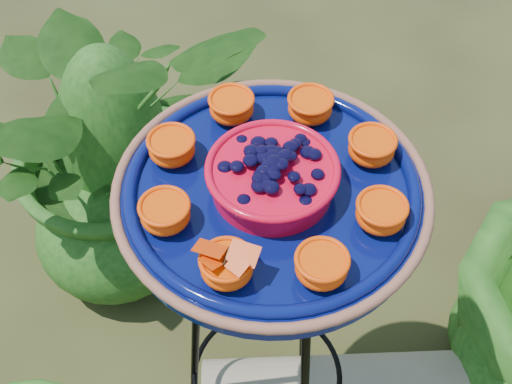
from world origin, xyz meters
TOP-DOWN VIEW (x-y plane):
  - tripod_stand at (-0.03, 0.13)m, footprint 0.43×0.43m
  - feeder_dish at (-0.03, 0.13)m, footprint 0.60×0.60m
  - shrub_back_left at (-0.52, 0.68)m, footprint 1.00×0.98m

SIDE VIEW (x-z plane):
  - shrub_back_left at x=-0.52m, z-range 0.00..0.85m
  - tripod_stand at x=-0.03m, z-range 0.10..1.00m
  - feeder_dish at x=-0.03m, z-range 0.89..1.00m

